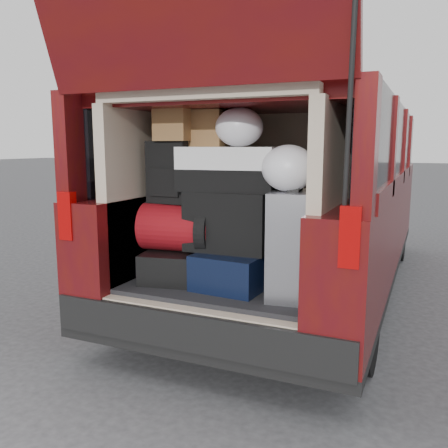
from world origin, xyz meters
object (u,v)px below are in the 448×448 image
(silver_roller, at_px, (294,244))
(red_duffel, at_px, (179,227))
(backpack, at_px, (171,172))
(twotone_duffel, at_px, (229,169))
(black_hardshell, at_px, (175,264))
(black_soft_case, at_px, (230,221))
(navy_hardshell, at_px, (236,269))

(silver_roller, height_order, red_duffel, silver_roller)
(backpack, xyz_separation_m, twotone_duffel, (0.42, 0.02, 0.03))
(red_duffel, bearing_deg, twotone_duffel, 2.25)
(twotone_duffel, bearing_deg, black_hardshell, -177.92)
(silver_roller, distance_m, red_duffel, 0.81)
(silver_roller, height_order, black_soft_case, silver_roller)
(black_hardshell, xyz_separation_m, twotone_duffel, (0.38, 0.05, 0.65))
(silver_roller, bearing_deg, black_soft_case, 162.51)
(navy_hardshell, relative_size, red_duffel, 1.06)
(silver_roller, relative_size, backpack, 1.55)
(black_hardshell, height_order, red_duffel, red_duffel)
(red_duffel, xyz_separation_m, black_soft_case, (0.36, 0.04, 0.06))
(black_hardshell, xyz_separation_m, silver_roller, (0.84, -0.05, 0.22))
(backpack, distance_m, twotone_duffel, 0.42)
(backpack, bearing_deg, black_soft_case, 2.96)
(red_duffel, bearing_deg, silver_roller, -9.60)
(navy_hardshell, distance_m, twotone_duffel, 0.64)
(black_hardshell, distance_m, silver_roller, 0.87)
(silver_roller, relative_size, black_soft_case, 1.19)
(navy_hardshell, bearing_deg, black_hardshell, -174.77)
(black_hardshell, relative_size, black_soft_case, 0.93)
(red_duffel, bearing_deg, navy_hardshell, -4.75)
(silver_roller, height_order, twotone_duffel, twotone_duffel)
(black_hardshell, relative_size, backpack, 1.21)
(navy_hardshell, bearing_deg, twotone_duffel, 152.44)
(silver_roller, xyz_separation_m, black_soft_case, (-0.45, 0.08, 0.10))
(backpack, height_order, twotone_duffel, backpack)
(black_soft_case, bearing_deg, black_hardshell, -176.61)
(red_duffel, height_order, twotone_duffel, twotone_duffel)
(black_hardshell, distance_m, black_soft_case, 0.51)
(black_hardshell, bearing_deg, red_duffel, -20.74)
(twotone_duffel, bearing_deg, red_duffel, -176.11)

